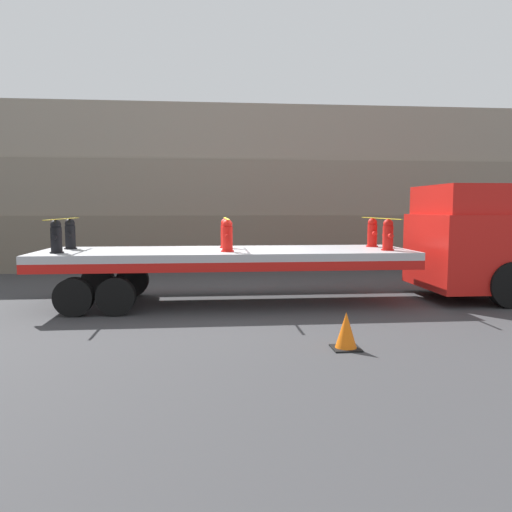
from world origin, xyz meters
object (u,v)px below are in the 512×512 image
fire_hydrant_red_near_2 (388,235)px  fire_hydrant_black_far_0 (70,234)px  fire_hydrant_red_far_1 (226,234)px  truck_cab (470,242)px  fire_hydrant_black_near_0 (56,237)px  fire_hydrant_red_far_2 (372,233)px  traffic_cone (346,331)px  fire_hydrant_red_near_1 (227,236)px  flatbed_trailer (207,259)px

fire_hydrant_red_near_2 → fire_hydrant_black_far_0: bearing=171.5°
fire_hydrant_black_far_0 → fire_hydrant_red_far_1: bearing=0.0°
truck_cab → fire_hydrant_red_near_2: size_ratio=3.85×
fire_hydrant_black_near_0 → fire_hydrant_red_far_1: (3.75, 1.12, 0.00)m
fire_hydrant_red_far_2 → traffic_cone: 5.27m
fire_hydrant_red_far_1 → traffic_cone: (1.77, -4.69, -1.34)m
fire_hydrant_red_near_1 → fire_hydrant_red_far_2: size_ratio=1.00×
fire_hydrant_red_near_1 → traffic_cone: (1.77, -3.57, -1.34)m
truck_cab → fire_hydrant_red_near_1: 6.10m
fire_hydrant_black_near_0 → fire_hydrant_black_far_0: size_ratio=1.00×
flatbed_trailer → fire_hydrant_red_far_2: 4.28m
truck_cab → fire_hydrant_red_far_1: bearing=174.7°
truck_cab → fire_hydrant_black_near_0: 9.84m
truck_cab → fire_hydrant_red_near_2: (-2.32, -0.56, 0.20)m
fire_hydrant_red_near_1 → fire_hydrant_red_far_1: size_ratio=1.00×
fire_hydrant_black_near_0 → fire_hydrant_red_near_2: (7.50, 0.00, 0.00)m
flatbed_trailer → fire_hydrant_red_near_1: fire_hydrant_red_near_1 is taller
fire_hydrant_red_far_1 → fire_hydrant_red_far_2: same height
truck_cab → fire_hydrant_black_near_0: truck_cab is taller
flatbed_trailer → fire_hydrant_red_far_1: size_ratio=11.84×
fire_hydrant_black_far_0 → fire_hydrant_black_near_0: bearing=-90.0°
fire_hydrant_black_far_0 → fire_hydrant_red_far_1: (3.75, 0.00, 0.00)m
truck_cab → flatbed_trailer: bearing=180.0°
flatbed_trailer → fire_hydrant_red_far_1: 0.93m
flatbed_trailer → fire_hydrant_red_near_2: 4.28m
fire_hydrant_red_near_2 → traffic_cone: bearing=-119.0°
flatbed_trailer → fire_hydrant_red_near_2: bearing=-7.6°
fire_hydrant_red_near_1 → fire_hydrant_red_far_2: (3.75, 1.12, 0.00)m
fire_hydrant_red_near_2 → fire_hydrant_red_far_2: (0.00, 1.12, 0.00)m
fire_hydrant_black_near_0 → fire_hydrant_red_near_1: size_ratio=1.00×
flatbed_trailer → traffic_cone: (2.23, -4.13, -0.76)m
fire_hydrant_black_far_0 → fire_hydrant_red_near_2: (7.50, -1.12, 0.00)m
flatbed_trailer → truck_cab: bearing=0.0°
fire_hydrant_black_near_0 → fire_hydrant_red_near_2: bearing=0.0°
fire_hydrant_black_far_0 → traffic_cone: size_ratio=1.21×
truck_cab → fire_hydrant_red_far_1: truck_cab is taller
fire_hydrant_black_near_0 → fire_hydrant_red_far_1: same height
truck_cab → fire_hydrant_black_near_0: bearing=-176.7°
fire_hydrant_red_near_1 → fire_hydrant_black_far_0: bearing=163.4°
fire_hydrant_black_near_0 → fire_hydrant_red_far_1: 3.91m
fire_hydrant_black_near_0 → fire_hydrant_red_near_1: (3.75, 0.00, 0.00)m
flatbed_trailer → fire_hydrant_black_far_0: 3.39m
flatbed_trailer → fire_hydrant_black_near_0: (-3.29, -0.56, 0.58)m
flatbed_trailer → traffic_cone: size_ratio=14.39×
truck_cab → fire_hydrant_red_near_1: bearing=-174.7°
fire_hydrant_red_far_2 → fire_hydrant_red_near_1: bearing=-163.4°
fire_hydrant_red_near_1 → fire_hydrant_red_near_2: same height
fire_hydrant_black_near_0 → fire_hydrant_red_far_1: bearing=16.6°
fire_hydrant_red_near_1 → traffic_cone: bearing=-63.7°
fire_hydrant_black_near_0 → traffic_cone: 6.71m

